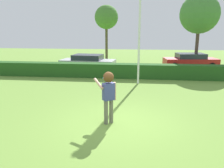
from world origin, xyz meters
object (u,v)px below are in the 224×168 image
object	(u,v)px
frisbee	(106,78)
lamppost	(140,21)
person	(108,90)
parked_car_silver	(88,62)
parked_car_red	(190,60)
willow_tree	(200,14)
maple_tree	(106,18)

from	to	relation	value
frisbee	lamppost	distance (m)	5.89
person	parked_car_silver	xyz separation A→B (m)	(-2.96, 10.11, -0.48)
lamppost	parked_car_silver	world-z (taller)	lamppost
parked_car_red	willow_tree	bearing A→B (deg)	51.81
frisbee	parked_car_silver	xyz separation A→B (m)	(-2.79, 9.41, -0.75)
willow_tree	frisbee	bearing A→B (deg)	-116.31
parked_car_red	lamppost	bearing A→B (deg)	-125.38
frisbee	parked_car_red	bearing A→B (deg)	64.60
person	parked_car_silver	size ratio (longest dim) A/B	0.41
lamppost	parked_car_silver	size ratio (longest dim) A/B	1.51
frisbee	parked_car_silver	world-z (taller)	frisbee
parked_car_red	maple_tree	world-z (taller)	maple_tree
person	lamppost	bearing A→B (deg)	80.87
willow_tree	parked_car_silver	bearing A→B (deg)	-163.14
person	parked_car_red	xyz separation A→B (m)	(5.20, 12.01, -0.48)
parked_car_silver	parked_car_red	bearing A→B (deg)	13.06
frisbee	willow_tree	bearing A→B (deg)	63.69
frisbee	lamppost	size ratio (longest dim) A/B	0.04
frisbee	parked_car_silver	bearing A→B (deg)	106.50
person	frisbee	bearing A→B (deg)	103.60
parked_car_silver	willow_tree	bearing A→B (deg)	16.86
person	maple_tree	world-z (taller)	maple_tree
parked_car_silver	willow_tree	size ratio (longest dim) A/B	0.73
person	willow_tree	size ratio (longest dim) A/B	0.30
lamppost	parked_car_silver	bearing A→B (deg)	134.11
willow_tree	maple_tree	xyz separation A→B (m)	(-8.26, 4.31, -0.02)
person	parked_car_red	distance (m)	13.09
frisbee	parked_car_red	distance (m)	12.53
person	maple_tree	xyz separation A→B (m)	(-2.46, 17.08, 3.18)
person	parked_car_silver	distance (m)	10.55
person	lamppost	xyz separation A→B (m)	(0.97, 6.06, 2.45)
person	lamppost	size ratio (longest dim) A/B	0.27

